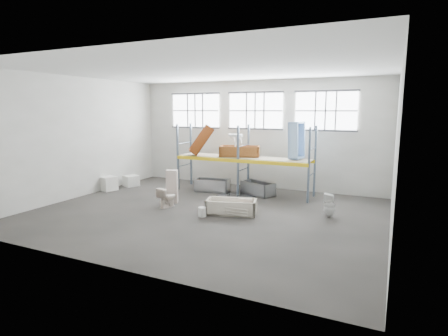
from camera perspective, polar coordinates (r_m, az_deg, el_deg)
The scene contains 34 objects.
floor at distance 13.12m, azimuth -2.80°, elevation -7.22°, with size 12.00×10.00×0.10m, color #46413C.
ceiling at distance 12.66m, azimuth -2.99°, elevation 15.51°, with size 12.00×10.00×0.10m, color silver.
wall_back at distance 17.25m, azimuth 5.03°, elevation 5.32°, with size 12.00×0.10×5.00m, color #AAA89E.
wall_front at distance 8.55m, azimuth -18.99°, elevation 0.94°, with size 12.00×0.10×5.00m, color #A5A398.
wall_left at distance 16.37m, azimuth -22.01°, elevation 4.48°, with size 0.10×10.00×5.00m, color #B1AFA5.
wall_right at distance 11.17m, azimuth 25.70°, elevation 2.36°, with size 0.10×10.00×5.00m, color #9F9D94.
window_left at distance 18.46m, azimuth -4.52°, elevation 8.99°, with size 2.60×0.04×1.60m, color white.
window_mid at distance 17.11m, azimuth 4.96°, elevation 8.98°, with size 2.60×0.04×1.60m, color white.
window_right at distance 16.28m, azimuth 15.71°, elevation 8.66°, with size 2.60×0.04×1.60m, color white.
rack_upright_la at distance 16.74m, azimuth -7.28°, elevation 1.73°, with size 0.08×0.08×3.00m, color slate.
rack_upright_lb at distance 17.76m, azimuth -5.21°, elevation 2.19°, with size 0.08×0.08×3.00m, color slate.
rack_upright_ma at distance 15.36m, azimuth 2.22°, elevation 1.12°, with size 0.08×0.08×3.00m, color slate.
rack_upright_mb at distance 16.46m, azimuth 3.85°, elevation 1.65°, with size 0.08×0.08×3.00m, color slate.
rack_upright_ra at distance 14.47m, azimuth 13.22°, elevation 0.39°, with size 0.08×0.08×3.00m, color slate.
rack_upright_rb at distance 15.64m, azimuth 14.14°, elevation 0.99°, with size 0.08×0.08×3.00m, color slate.
rack_beam_front at distance 15.36m, azimuth 2.22°, elevation 1.12°, with size 6.00×0.10×0.14m, color yellow.
rack_beam_back at distance 16.46m, azimuth 3.85°, elevation 1.65°, with size 6.00×0.10×0.14m, color yellow.
shelf_deck at distance 15.90m, azimuth 3.06°, elevation 1.68°, with size 5.90×1.10×0.03m, color gray.
wet_patch at distance 15.46m, azimuth 1.89°, elevation -4.48°, with size 1.80×1.80×0.00m, color black.
bathtub_beige at distance 12.87m, azimuth 1.19°, elevation -6.11°, with size 1.75×0.82×0.52m, color beige, non-canonical shape.
cistern_spare at distance 13.10m, azimuth 3.38°, elevation -5.75°, with size 0.46×0.22×0.44m, color beige.
sink_in_tub at distance 13.42m, azimuth 1.27°, elevation -5.91°, with size 0.46×0.46×0.16m, color beige.
toilet_beige at distance 13.89m, azimuth -8.96°, elevation -4.56°, with size 0.43×0.75×0.76m, color #F3DFCC.
cistern_tall at distance 14.42m, azimuth -8.17°, elevation -2.89°, with size 0.42×0.28×1.32m, color beige.
toilet_white at distance 12.98m, azimuth 16.28°, elevation -5.61°, with size 0.38×0.39×0.84m, color white.
steel_tub_left at distance 16.38m, azimuth -1.85°, elevation -2.71°, with size 1.51×0.71×0.55m, color #B2B7BC, non-canonical shape.
steel_tub_right at distance 15.81m, azimuth 5.33°, elevation -3.19°, with size 1.50×0.70×0.55m, color #AAACB1, non-canonical shape.
rust_tub_flat at distance 16.05m, azimuth 2.48°, elevation 2.62°, with size 1.74×0.81×0.49m, color #9A6427, non-canonical shape.
rust_tub_tilted at distance 16.47m, azimuth -3.60°, elevation 4.44°, with size 1.43×0.67×0.40m, color #904213, non-canonical shape.
sink_on_shelf at distance 15.71m, azimuth 1.80°, elevation 3.49°, with size 0.64×0.49×0.57m, color white.
blue_tub_upright at distance 15.26m, azimuth 11.37°, elevation 4.28°, with size 1.52×0.71×0.43m, color #95BEEF, non-canonical shape.
bucket at distance 12.60m, azimuth -3.45°, elevation -6.91°, with size 0.28×0.28×0.33m, color silver.
carton_near at distance 17.42m, azimuth -17.83°, elevation -2.30°, with size 0.74×0.63×0.63m, color silver.
carton_far at distance 18.03m, azimuth -14.42°, elevation -1.96°, with size 0.62×0.62×0.51m, color beige.
Camera 1 is at (5.91, -11.11, 3.65)m, focal length 29.03 mm.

